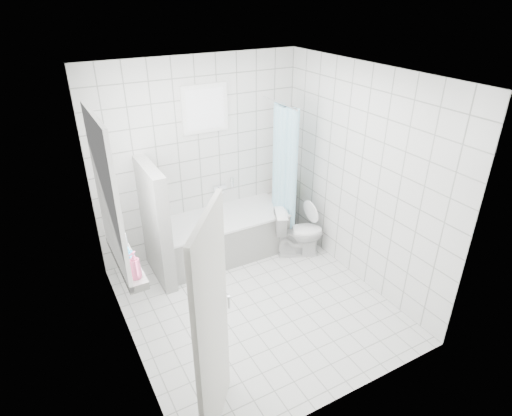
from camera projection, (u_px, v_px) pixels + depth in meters
ground at (255, 303)px, 5.00m from camera, size 3.00×3.00×0.00m
ceiling at (255, 75)px, 3.80m from camera, size 3.00×3.00×0.00m
wall_back at (200, 159)px, 5.56m from camera, size 2.80×0.02×2.60m
wall_front at (350, 284)px, 3.23m from camera, size 2.80×0.02×2.60m
wall_left at (117, 239)px, 3.80m from camera, size 0.02×3.00×2.60m
wall_right at (360, 178)px, 5.00m from camera, size 0.02×3.00×2.60m
window_left at (110, 195)px, 3.91m from camera, size 0.01×0.90×1.40m
window_back at (206, 109)px, 5.27m from camera, size 0.50×0.01×0.50m
window_sill at (126, 261)px, 4.28m from camera, size 0.18×1.02×0.08m
door at (212, 331)px, 3.20m from camera, size 0.52×0.66×2.00m
bathtub at (225, 235)px, 5.80m from camera, size 1.73×0.77×0.58m
partition_wall at (155, 224)px, 5.15m from camera, size 0.15×0.85×1.50m
tiled_ledge at (283, 211)px, 6.48m from camera, size 0.40×0.24×0.55m
toilet at (299, 232)px, 5.79m from camera, size 0.75×0.61×0.67m
curtain_rod at (279, 103)px, 5.34m from camera, size 0.02×0.80×0.02m
shower_curtain at (283, 173)px, 5.65m from camera, size 0.14×0.48×1.78m
tub_faucet at (220, 187)px, 5.85m from camera, size 0.18×0.06×0.06m
sill_bottles at (127, 252)px, 4.12m from camera, size 0.19×0.63×0.29m
ledge_bottles at (285, 187)px, 6.27m from camera, size 0.20×0.20×0.27m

